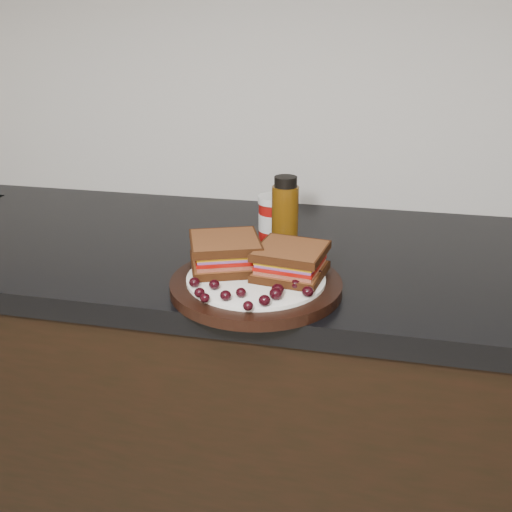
{
  "coord_description": "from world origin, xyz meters",
  "views": [
    {
      "loc": [
        0.13,
        0.68,
        1.3
      ],
      "look_at": [
        -0.05,
        1.5,
        0.96
      ],
      "focal_mm": 40.0,
      "sensor_mm": 36.0,
      "label": 1
    }
  ],
  "objects_px": {
    "plate": "(256,285)",
    "oil_bottle": "(285,213)",
    "sandwich_left": "(225,253)",
    "condiment_jar": "(273,218)"
  },
  "relations": [
    {
      "from": "sandwich_left",
      "to": "oil_bottle",
      "type": "bearing_deg",
      "value": 46.24
    },
    {
      "from": "sandwich_left",
      "to": "condiment_jar",
      "type": "distance_m",
      "value": 0.22
    },
    {
      "from": "plate",
      "to": "oil_bottle",
      "type": "xyz_separation_m",
      "value": [
        0.01,
        0.2,
        0.06
      ]
    },
    {
      "from": "condiment_jar",
      "to": "plate",
      "type": "bearing_deg",
      "value": -85.82
    },
    {
      "from": "plate",
      "to": "sandwich_left",
      "type": "bearing_deg",
      "value": 155.94
    },
    {
      "from": "plate",
      "to": "oil_bottle",
      "type": "bearing_deg",
      "value": 86.35
    },
    {
      "from": "condiment_jar",
      "to": "oil_bottle",
      "type": "distance_m",
      "value": 0.06
    },
    {
      "from": "plate",
      "to": "condiment_jar",
      "type": "xyz_separation_m",
      "value": [
        -0.02,
        0.24,
        0.04
      ]
    },
    {
      "from": "condiment_jar",
      "to": "sandwich_left",
      "type": "bearing_deg",
      "value": -101.12
    },
    {
      "from": "sandwich_left",
      "to": "condiment_jar",
      "type": "relative_size",
      "value": 1.24
    }
  ]
}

